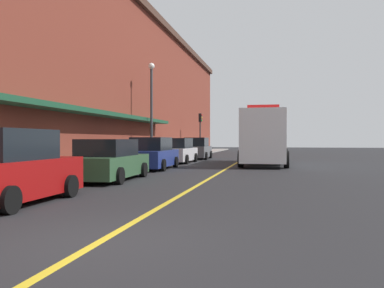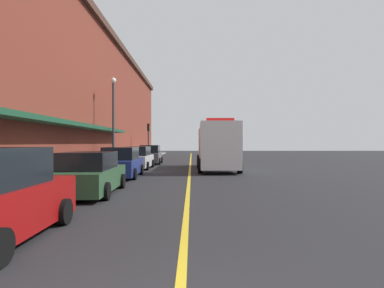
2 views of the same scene
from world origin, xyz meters
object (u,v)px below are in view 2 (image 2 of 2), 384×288
object	(u,v)px
parked_car_3	(140,158)
parked_car_4	(152,155)
parked_car_1	(92,174)
traffic_light_near	(150,134)
street_lamp_left	(115,112)
parking_meter_0	(130,154)
box_truck	(218,147)
parking_meter_1	(131,154)
parked_car_2	(123,163)

from	to	relation	value
parked_car_3	parked_car_4	xyz separation A→B (m)	(0.16, 5.88, 0.03)
parked_car_1	traffic_light_near	world-z (taller)	traffic_light_near
parked_car_1	street_lamp_left	distance (m)	12.90
traffic_light_near	parking_meter_0	bearing A→B (deg)	-90.29
parking_meter_0	traffic_light_near	bearing A→B (deg)	89.71
box_truck	traffic_light_near	world-z (taller)	traffic_light_near
traffic_light_near	box_truck	bearing A→B (deg)	-64.82
parked_car_3	parking_meter_0	bearing A→B (deg)	26.91
street_lamp_left	parked_car_3	bearing A→B (deg)	8.64
parked_car_4	parking_meter_1	size ratio (longest dim) A/B	3.42
parked_car_2	parking_meter_0	size ratio (longest dim) A/B	3.70
traffic_light_near	parking_meter_1	bearing A→B (deg)	-90.30
parked_car_4	parked_car_2	bearing A→B (deg)	178.09
parked_car_3	parked_car_4	size ratio (longest dim) A/B	1.03
box_truck	traffic_light_near	bearing A→B (deg)	-154.53
parked_car_1	parked_car_3	world-z (taller)	parked_car_3
parked_car_2	parked_car_3	size ratio (longest dim) A/B	1.05
parked_car_1	parked_car_2	xyz separation A→B (m)	(-0.13, 6.26, 0.04)
parked_car_1	parking_meter_0	distance (m)	15.26
parked_car_1	parking_meter_0	world-z (taller)	parked_car_1
box_truck	street_lamp_left	size ratio (longest dim) A/B	1.34
parking_meter_0	street_lamp_left	distance (m)	4.51
parked_car_1	parking_meter_1	distance (m)	15.67
parked_car_4	box_truck	distance (m)	8.88
parked_car_1	parked_car_4	bearing A→B (deg)	-1.96
parked_car_2	parking_meter_0	world-z (taller)	parked_car_2
parked_car_1	parked_car_3	distance (m)	12.50
parked_car_4	traffic_light_near	size ratio (longest dim) A/B	1.06
parking_meter_1	traffic_light_near	world-z (taller)	traffic_light_near
parked_car_1	traffic_light_near	xyz separation A→B (m)	(-1.42, 27.37, 2.37)
parked_car_4	traffic_light_near	bearing A→B (deg)	7.66
parked_car_4	box_truck	size ratio (longest dim) A/B	0.49
parked_car_3	parking_meter_0	world-z (taller)	parked_car_3
parking_meter_1	traffic_light_near	size ratio (longest dim) A/B	0.31
parking_meter_1	traffic_light_near	bearing A→B (deg)	89.70
parked_car_3	traffic_light_near	bearing A→B (deg)	5.54
street_lamp_left	traffic_light_near	world-z (taller)	street_lamp_left
parked_car_2	box_truck	size ratio (longest dim) A/B	0.53
parked_car_1	parked_car_3	size ratio (longest dim) A/B	1.05
parking_meter_1	parked_car_4	bearing A→B (deg)	62.07
box_truck	street_lamp_left	distance (m)	8.42
parked_car_1	parked_car_2	distance (m)	6.26
parked_car_1	parking_meter_0	size ratio (longest dim) A/B	3.71
parked_car_4	parking_meter_0	size ratio (longest dim) A/B	3.42
parked_car_1	street_lamp_left	size ratio (longest dim) A/B	0.71
box_truck	parking_meter_1	distance (m)	8.32
box_truck	parking_meter_1	bearing A→B (deg)	-116.89
box_truck	parking_meter_1	xyz separation A→B (m)	(-7.38, 3.79, -0.68)
parking_meter_0	parking_meter_1	world-z (taller)	same
parking_meter_0	parking_meter_1	distance (m)	0.41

